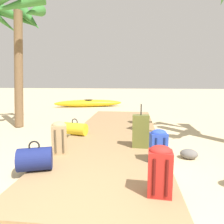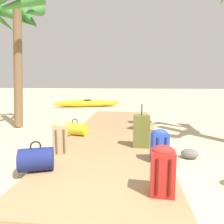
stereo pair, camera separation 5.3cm
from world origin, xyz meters
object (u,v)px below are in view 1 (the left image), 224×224
palm_tree_near_left (12,22)px  duffel_bag_yellow (75,129)px  suitcase_olive (141,131)px  duffel_bag_navy (35,159)px  backpack_red (160,169)px  backpack_tan (59,137)px  kayak (88,103)px  backpack_blue (158,145)px

palm_tree_near_left → duffel_bag_yellow: bearing=-27.0°
duffel_bag_yellow → suitcase_olive: size_ratio=0.74×
duffel_bag_navy → duffel_bag_yellow: size_ratio=0.88×
backpack_red → duffel_bag_navy: (-1.77, 0.49, -0.14)m
backpack_tan → backpack_red: backpack_red is taller
backpack_red → kayak: 8.94m
duffel_bag_yellow → palm_tree_near_left: bearing=153.0°
duffel_bag_yellow → suitcase_olive: (1.59, -0.80, 0.18)m
suitcase_olive → duffel_bag_navy: bearing=-141.9°
duffel_bag_yellow → kayak: duffel_bag_yellow is taller
backpack_blue → duffel_bag_yellow: (-1.86, 1.52, -0.14)m
backpack_tan → duffel_bag_navy: size_ratio=1.04×
backpack_red → backpack_tan: bearing=143.8°
backpack_tan → backpack_red: bearing=-36.2°
backpack_tan → kayak: size_ratio=0.16×
kayak → backpack_tan: bearing=-81.4°
duffel_bag_navy → backpack_tan: bearing=81.4°
duffel_bag_yellow → kayak: size_ratio=0.18×
palm_tree_near_left → kayak: bearing=77.2°
backpack_red → suitcase_olive: bearing=95.7°
backpack_red → duffel_bag_yellow: backpack_red is taller
backpack_red → backpack_blue: (0.10, 1.02, -0.03)m
backpack_tan → palm_tree_near_left: 4.22m
backpack_red → palm_tree_near_left: size_ratio=0.16×
backpack_red → kayak: (-2.76, 8.50, -0.21)m
backpack_blue → palm_tree_near_left: palm_tree_near_left is taller
backpack_red → backpack_blue: bearing=84.6°
backpack_tan → backpack_red: 2.06m
backpack_blue → suitcase_olive: 0.77m
duffel_bag_yellow → palm_tree_near_left: (-2.11, 1.07, 2.85)m
backpack_red → duffel_bag_navy: size_ratio=1.05×
backpack_tan → kayak: 7.37m
backpack_blue → palm_tree_near_left: (-3.97, 2.60, 2.71)m
palm_tree_near_left → kayak: size_ratio=1.06×
duffel_bag_yellow → backpack_tan: bearing=-85.7°
duffel_bag_navy → duffel_bag_yellow: bearing=89.7°
backpack_red → palm_tree_near_left: palm_tree_near_left is taller
duffel_bag_navy → duffel_bag_yellow: 2.05m
palm_tree_near_left → backpack_tan: bearing=-47.4°
backpack_red → duffel_bag_navy: 1.84m
backpack_red → suitcase_olive: size_ratio=0.69×
duffel_bag_navy → kayak: duffel_bag_navy is taller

